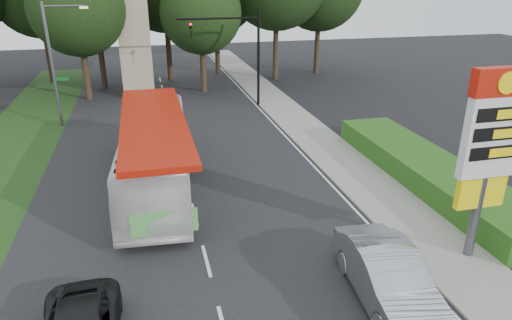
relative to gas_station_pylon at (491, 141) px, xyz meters
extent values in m
cube|color=black|center=(-9.20, 10.01, -4.44)|extent=(14.00, 80.00, 0.02)
cube|color=gray|center=(-0.70, 10.01, -4.39)|extent=(3.00, 80.00, 0.12)
cube|color=#193814|center=(-18.70, 16.01, -4.44)|extent=(5.00, 50.00, 0.02)
cube|color=#265316|center=(2.30, 6.01, -3.85)|extent=(3.00, 14.00, 1.20)
cylinder|color=#59595E|center=(0.00, 0.01, -2.85)|extent=(0.32, 0.32, 3.20)
cube|color=yellow|center=(0.00, 0.01, -1.85)|extent=(1.80, 0.25, 1.10)
cube|color=silver|center=(0.00, 0.01, 0.15)|extent=(2.00, 0.35, 2.80)
cube|color=#AA1709|center=(0.00, 0.01, 1.95)|extent=(2.10, 0.40, 0.90)
cylinder|color=yellow|center=(0.00, -0.21, 1.95)|extent=(0.70, 0.05, 0.70)
cube|color=black|center=(0.00, -0.18, 0.95)|extent=(1.70, 0.04, 0.45)
cube|color=black|center=(0.00, -0.18, 0.30)|extent=(1.70, 0.04, 0.45)
cube|color=black|center=(0.00, -0.18, -0.35)|extent=(1.70, 0.04, 0.45)
cylinder|color=black|center=(-2.20, 22.01, -0.85)|extent=(0.20, 0.20, 7.20)
cylinder|color=black|center=(-5.20, 22.01, 2.15)|extent=(6.00, 0.14, 0.14)
imported|color=black|center=(-7.20, 22.01, 1.90)|extent=(0.18, 0.22, 1.10)
sphere|color=#FF0C05|center=(-7.20, 21.86, 1.80)|extent=(0.18, 0.18, 0.18)
cylinder|color=#59595E|center=(-16.40, 20.01, -0.45)|extent=(0.20, 0.20, 8.00)
cylinder|color=#59595E|center=(-15.20, 20.01, 3.25)|extent=(2.40, 0.12, 0.12)
cube|color=#FFE599|center=(-14.00, 20.01, 3.15)|extent=(0.50, 0.22, 0.14)
cube|color=#0C591E|center=(-15.95, 20.01, -1.25)|extent=(0.85, 0.04, 0.22)
cube|color=#0C591E|center=(-16.40, 20.46, -1.55)|extent=(0.04, 0.85, 0.22)
cube|color=tan|center=(-11.20, 28.01, 0.05)|extent=(2.50, 2.50, 9.00)
cylinder|color=#2D2116|center=(-19.20, 35.01, -1.75)|extent=(0.50, 0.50, 5.40)
cylinder|color=#2D2116|center=(-14.20, 31.01, -1.21)|extent=(0.50, 0.50, 6.48)
cylinder|color=#2D2116|center=(-8.20, 33.01, -1.48)|extent=(0.50, 0.50, 5.94)
cylinder|color=#2D2116|center=(-3.20, 35.01, -1.84)|extent=(0.50, 0.50, 5.22)
cylinder|color=#2D2116|center=(1.80, 31.01, -1.39)|extent=(0.50, 0.50, 6.12)
cylinder|color=#2D2116|center=(6.80, 33.01, -1.66)|extent=(0.50, 0.50, 5.58)
cylinder|color=#2D2116|center=(-15.20, 27.01, -2.11)|extent=(0.50, 0.50, 4.68)
sphere|color=black|center=(-15.20, 27.01, 2.70)|extent=(7.28, 7.28, 7.28)
cylinder|color=#2D2116|center=(-5.70, 27.51, -2.29)|extent=(0.50, 0.50, 4.32)
sphere|color=black|center=(-5.70, 27.51, 2.15)|extent=(6.72, 6.72, 6.72)
imported|color=white|center=(-10.53, 8.90, -2.77)|extent=(3.67, 12.25, 3.37)
imported|color=#A0A2A7|center=(-4.07, -1.46, -3.58)|extent=(2.27, 5.41, 1.74)
camera|label=1|loc=(-10.80, -11.71, 4.99)|focal=32.00mm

